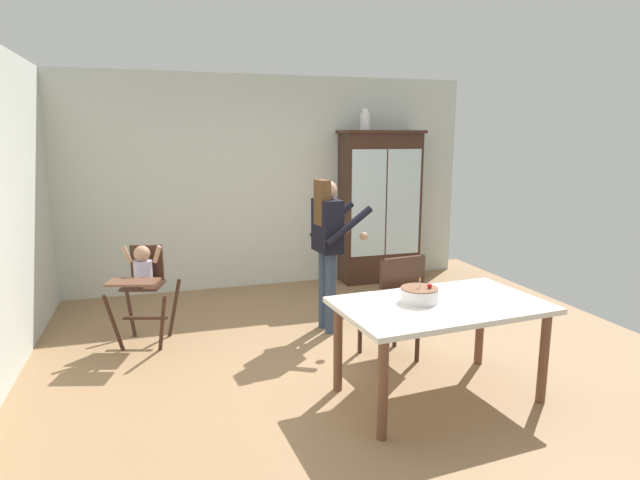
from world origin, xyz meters
TOP-DOWN VIEW (x-y plane):
  - ground_plane at (0.00, 0.00)m, footprint 6.24×6.24m
  - wall_back at (0.00, 2.63)m, footprint 5.32×0.06m
  - china_cabinet at (1.43, 2.37)m, footprint 1.10×0.48m
  - ceramic_vase at (1.20, 2.37)m, footprint 0.13×0.13m
  - high_chair_with_toddler at (-1.59, 0.93)m, footprint 0.71×0.79m
  - adult_person at (0.17, 0.75)m, footprint 0.54×0.52m
  - dining_table at (0.53, -0.82)m, footprint 1.57×1.02m
  - birthday_cake at (0.39, -0.75)m, footprint 0.28×0.28m
  - dining_chair_far_side at (0.49, -0.15)m, footprint 0.49×0.49m

SIDE VIEW (x-z plane):
  - ground_plane at x=0.00m, z-range 0.00..0.00m
  - dining_chair_far_side at x=0.49m, z-range 0.08..1.04m
  - dining_table at x=0.53m, z-range 0.28..1.02m
  - high_chair_with_toddler at x=-1.59m, z-range 0.18..1.13m
  - birthday_cake at x=0.39m, z-range 0.70..0.89m
  - adult_person at x=0.17m, z-range 0.20..1.73m
  - china_cabinet at x=1.43m, z-range 0.01..2.02m
  - wall_back at x=0.00m, z-range 0.00..2.70m
  - ceramic_vase at x=1.20m, z-range 2.00..2.27m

